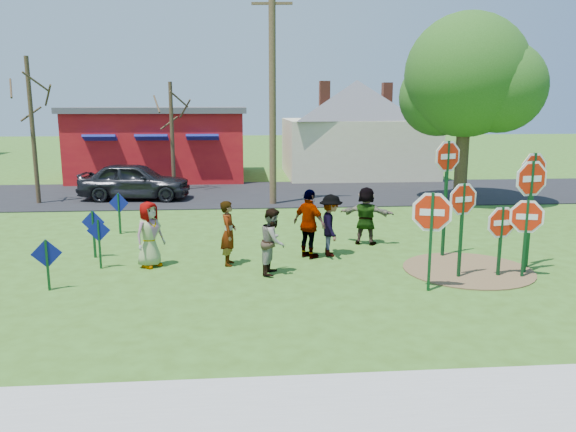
# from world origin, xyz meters

# --- Properties ---
(ground) EXTENTS (120.00, 120.00, 0.00)m
(ground) POSITION_xyz_m (0.00, 0.00, 0.00)
(ground) COLOR #375819
(ground) RESTS_ON ground
(sidewalk) EXTENTS (22.00, 1.80, 0.08)m
(sidewalk) POSITION_xyz_m (0.00, -7.20, 0.04)
(sidewalk) COLOR #9E9E99
(sidewalk) RESTS_ON ground
(road) EXTENTS (120.00, 7.50, 0.04)m
(road) POSITION_xyz_m (0.00, 11.50, 0.02)
(road) COLOR black
(road) RESTS_ON ground
(dirt_patch) EXTENTS (3.20, 3.20, 0.03)m
(dirt_patch) POSITION_xyz_m (4.50, -1.00, 0.01)
(dirt_patch) COLOR brown
(dirt_patch) RESTS_ON ground
(red_building) EXTENTS (9.40, 7.69, 3.90)m
(red_building) POSITION_xyz_m (-5.50, 17.99, 1.97)
(red_building) COLOR maroon
(red_building) RESTS_ON ground
(cream_house) EXTENTS (9.40, 9.40, 6.50)m
(cream_house) POSITION_xyz_m (5.50, 18.00, 2.92)
(cream_house) COLOR beige
(cream_house) RESTS_ON ground
(stop_sign_a) EXTENTS (1.14, 0.35, 2.37)m
(stop_sign_a) POSITION_xyz_m (3.00, -2.42, 1.61)
(stop_sign_a) COLOR #113E1E
(stop_sign_a) RESTS_ON ground
(stop_sign_b) EXTENTS (1.05, 0.44, 3.30)m
(stop_sign_b) POSITION_xyz_m (4.31, 0.31, 2.41)
(stop_sign_b) COLOR #113E1E
(stop_sign_b) RESTS_ON ground
(stop_sign_c) EXTENTS (1.15, 0.23, 2.93)m
(stop_sign_c) POSITION_xyz_m (5.76, -1.37, 2.05)
(stop_sign_c) COLOR #113E1E
(stop_sign_c) RESTS_ON ground
(stop_sign_d) EXTENTS (1.10, 0.43, 3.07)m
(stop_sign_d) POSITION_xyz_m (6.07, -0.88, 2.22)
(stop_sign_d) COLOR #113E1E
(stop_sign_d) RESTS_ON ground
(stop_sign_e) EXTENTS (1.02, 0.20, 1.84)m
(stop_sign_e) POSITION_xyz_m (5.02, -1.54, 1.21)
(stop_sign_e) COLOR #113E1E
(stop_sign_e) RESTS_ON ground
(stop_sign_f) EXTENTS (1.04, 0.33, 2.03)m
(stop_sign_f) POSITION_xyz_m (5.56, -1.68, 1.38)
(stop_sign_f) COLOR #113E1E
(stop_sign_f) RESTS_ON ground
(stop_sign_g) EXTENTS (1.00, 0.31, 2.43)m
(stop_sign_g) POSITION_xyz_m (4.03, -1.57, 1.68)
(stop_sign_g) COLOR #113E1E
(stop_sign_g) RESTS_ON ground
(blue_diamond_a) EXTENTS (0.64, 0.17, 1.18)m
(blue_diamond_a) POSITION_xyz_m (-5.44, -1.70, 0.72)
(blue_diamond_a) COLOR #113E1E
(blue_diamond_a) RESTS_ON ground
(blue_diamond_b) EXTENTS (0.58, 0.06, 1.28)m
(blue_diamond_b) POSITION_xyz_m (-4.70, -0.07, 0.80)
(blue_diamond_b) COLOR #113E1E
(blue_diamond_b) RESTS_ON ground
(blue_diamond_c) EXTENTS (0.63, 0.12, 1.30)m
(blue_diamond_c) POSITION_xyz_m (-5.10, 1.00, 0.81)
(blue_diamond_c) COLOR #113E1E
(blue_diamond_c) RESTS_ON ground
(blue_diamond_d) EXTENTS (0.64, 0.17, 1.33)m
(blue_diamond_d) POSITION_xyz_m (-5.01, 3.83, 0.82)
(blue_diamond_d) COLOR #113E1E
(blue_diamond_d) RESTS_ON ground
(person_a) EXTENTS (0.95, 0.97, 1.69)m
(person_a) POSITION_xyz_m (-3.47, 0.00, 0.84)
(person_a) COLOR #3B4285
(person_a) RESTS_ON ground
(person_b) EXTENTS (0.44, 0.64, 1.68)m
(person_b) POSITION_xyz_m (-1.47, 0.00, 0.84)
(person_b) COLOR #267E79
(person_b) RESTS_ON ground
(person_c) EXTENTS (0.80, 0.92, 1.63)m
(person_c) POSITION_xyz_m (-0.38, -0.86, 0.81)
(person_c) COLOR brown
(person_c) RESTS_ON ground
(person_d) EXTENTS (0.66, 1.11, 1.69)m
(person_d) POSITION_xyz_m (1.28, 0.67, 0.85)
(person_d) COLOR #303035
(person_d) RESTS_ON ground
(person_e) EXTENTS (1.06, 1.14, 1.87)m
(person_e) POSITION_xyz_m (0.67, 0.47, 0.94)
(person_e) COLOR #4E2D60
(person_e) RESTS_ON ground
(person_f) EXTENTS (1.67, 1.07, 1.72)m
(person_f) POSITION_xyz_m (2.52, 1.85, 0.86)
(person_f) COLOR #1D5A3A
(person_f) RESTS_ON ground
(suv) EXTENTS (4.82, 2.28, 1.59)m
(suv) POSITION_xyz_m (-5.68, 10.30, 0.84)
(suv) COLOR #2C2B31
(suv) RESTS_ON road
(utility_pole) EXTENTS (2.20, 0.37, 8.99)m
(utility_pole) POSITION_xyz_m (0.18, 8.74, 4.73)
(utility_pole) COLOR #4C3823
(utility_pole) RESTS_ON ground
(leafy_tree) EXTENTS (5.40, 4.93, 7.67)m
(leafy_tree) POSITION_xyz_m (8.06, 8.31, 4.94)
(leafy_tree) COLOR #382819
(leafy_tree) RESTS_ON ground
(bare_tree_west) EXTENTS (1.80, 1.80, 5.95)m
(bare_tree_west) POSITION_xyz_m (-9.53, 9.70, 3.85)
(bare_tree_west) COLOR #382819
(bare_tree_west) RESTS_ON ground
(bare_tree_east) EXTENTS (1.80, 1.80, 5.08)m
(bare_tree_east) POSITION_xyz_m (-4.30, 12.62, 3.29)
(bare_tree_east) COLOR #382819
(bare_tree_east) RESTS_ON ground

